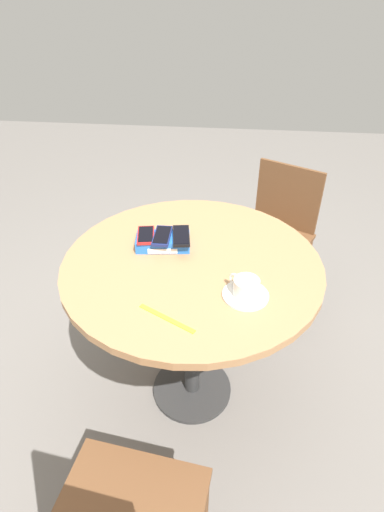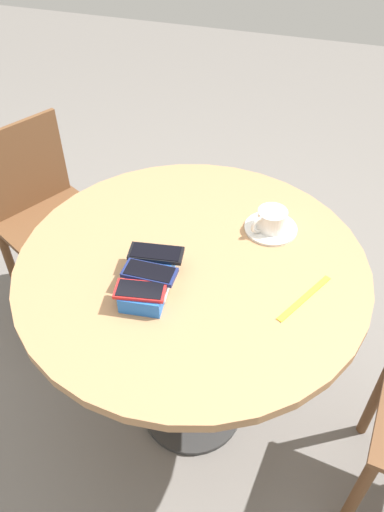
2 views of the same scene
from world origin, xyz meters
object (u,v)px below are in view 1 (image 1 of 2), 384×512
coffee_cup (246,287)px  phone_red (146,235)px  phone_box (163,242)px  saucer (245,295)px  round_table (192,284)px  chair_far_side (274,238)px  phone_black (181,236)px  phone_navy (162,236)px  lanyard_strap (167,318)px

coffee_cup → phone_red: bearing=146.5°
phone_box → saucer: (0.32, -0.26, -0.02)m
round_table → phone_box: size_ratio=4.48×
phone_box → phone_red: 0.07m
chair_far_side → phone_black: bearing=-124.3°
chair_far_side → saucer: bearing=-101.6°
phone_navy → phone_box: bearing=73.2°
round_table → phone_box: bearing=146.9°
saucer → coffee_cup: (-0.00, 0.00, 0.03)m
phone_navy → lanyard_strap: phone_navy is taller
phone_black → phone_red: bearing=-176.3°
phone_red → chair_far_side: bearing=48.5°
coffee_cup → saucer: bearing=-40.6°
lanyard_strap → phone_red: bearing=110.1°
chair_far_side → lanyard_strap: bearing=-112.5°
saucer → lanyard_strap: saucer is taller
round_table → lanyard_strap: lanyard_strap is taller
phone_red → coffee_cup: size_ratio=1.30×
phone_box → saucer: 0.41m
phone_black → coffee_cup: (0.25, -0.26, -0.01)m
coffee_cup → chair_far_side: 0.99m
lanyard_strap → chair_far_side: 1.17m
coffee_cup → phone_box: bearing=140.9°
phone_red → saucer: bearing=-33.6°
round_table → chair_far_side: bearing=62.0°
phone_navy → saucer: size_ratio=0.89×
saucer → coffee_cup: 0.03m
phone_navy → phone_black: 0.07m
phone_box → phone_black: 0.08m
saucer → phone_red: bearing=146.4°
lanyard_strap → chair_far_side: chair_far_side is taller
phone_red → lanyard_strap: (0.14, -0.39, -0.05)m
round_table → phone_navy: size_ratio=7.07×
saucer → coffee_cup: bearing=139.4°
phone_box → lanyard_strap: phone_box is taller
saucer → chair_far_side: chair_far_side is taller
phone_navy → chair_far_side: phone_navy is taller
phone_red → phone_black: phone_black is taller
coffee_cup → lanyard_strap: coffee_cup is taller
coffee_cup → lanyard_strap: (-0.24, -0.13, -0.04)m
lanyard_strap → chair_far_side: (0.43, 1.03, -0.34)m
phone_black → chair_far_side: 0.86m
coffee_cup → chair_far_side: size_ratio=0.12×
phone_navy → phone_black: size_ratio=0.91×
lanyard_strap → round_table: bearing=81.8°
phone_red → saucer: phone_red is taller
round_table → lanyard_strap: (-0.05, -0.31, 0.12)m
round_table → phone_box: phone_box is taller
round_table → saucer: size_ratio=6.27×
phone_box → lanyard_strap: size_ratio=1.03×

